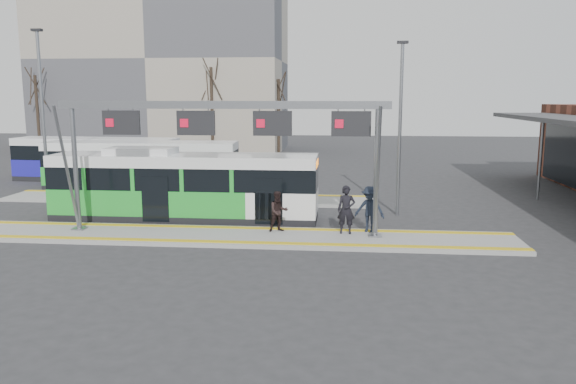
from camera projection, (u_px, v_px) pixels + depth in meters
The scene contains 18 objects.
ground at pixel (234, 238), 22.10m from camera, with size 120.00×120.00×0.00m, color #2D2D30.
platform_main at pixel (234, 236), 22.08m from camera, with size 22.00×3.00×0.15m, color gray.
platform_second at pixel (190, 198), 30.32m from camera, with size 20.00×3.00×0.15m, color gray.
tactile_main at pixel (234, 234), 22.07m from camera, with size 22.00×2.65×0.02m.
tactile_second at pixel (195, 193), 31.43m from camera, with size 20.00×0.35×0.02m.
gantry at pixel (225, 128), 21.66m from camera, with size 13.00×1.68×5.20m.
apartment_block at pixel (165, 60), 57.21m from camera, with size 24.50×12.50×18.40m.
hero_bus at pixel (185, 187), 25.27m from camera, with size 11.88×2.54×3.26m.
bg_bus_green at pixel (142, 166), 33.75m from camera, with size 11.49×2.89×2.85m.
bg_bus_blue at pixel (96, 160), 37.14m from camera, with size 10.95×3.07×2.82m.
passenger_a at pixel (346, 210), 22.11m from camera, with size 0.70×0.46×1.92m, color black.
passenger_b at pixel (278, 211), 22.50m from camera, with size 0.79×0.62×1.63m, color black.
passenger_c at pixel (370, 209), 22.41m from camera, with size 1.19×0.69×1.85m, color black.
tree_left at pixel (211, 80), 50.93m from camera, with size 1.40×1.40×9.24m.
tree_mid at pixel (279, 90), 52.52m from camera, with size 1.40×1.40×8.08m.
tree_far at pixel (36, 87), 51.55m from camera, with size 1.40×1.40×8.45m.
lamp_west at pixel (43, 116), 27.23m from camera, with size 0.50×0.25×8.69m.
lamp_east at pixel (400, 125), 25.80m from camera, with size 0.50×0.25×7.98m.
Camera 1 is at (4.19, -21.17, 5.51)m, focal length 35.00 mm.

